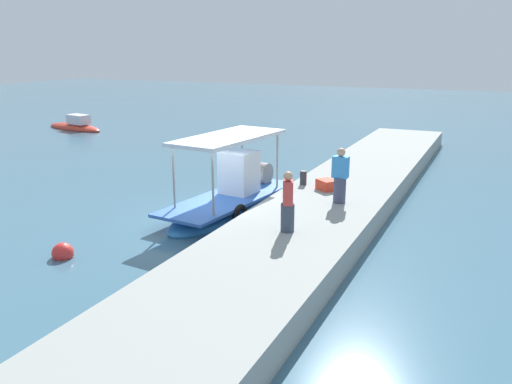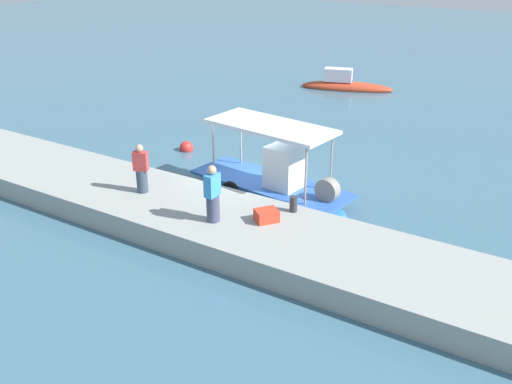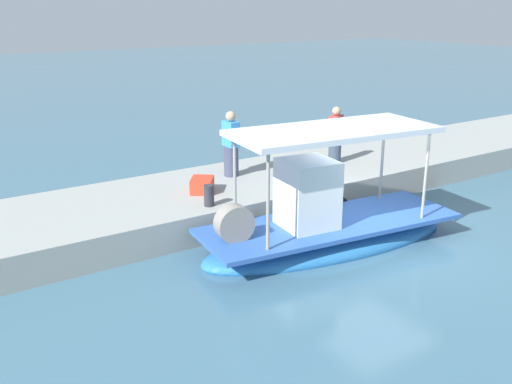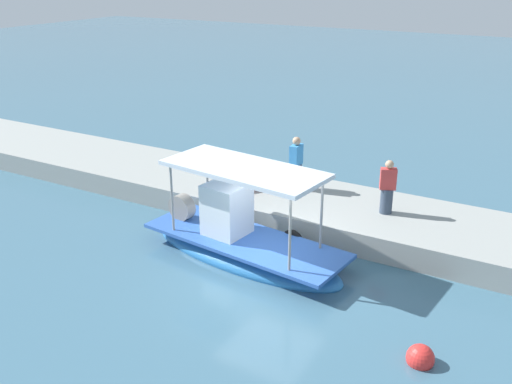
# 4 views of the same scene
# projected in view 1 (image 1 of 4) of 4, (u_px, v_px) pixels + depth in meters

# --- Properties ---
(ground_plane) EXTENTS (120.00, 120.00, 0.00)m
(ground_plane) POSITION_uv_depth(u_px,v_px,m) (206.00, 220.00, 17.97)
(ground_plane) COLOR #3F687E
(dock_quay) EXTENTS (36.00, 3.65, 0.74)m
(dock_quay) POSITION_uv_depth(u_px,v_px,m) (311.00, 224.00, 16.39)
(dock_quay) COLOR #979B97
(dock_quay) RESTS_ON ground_plane
(main_fishing_boat) EXTENTS (6.42, 2.72, 3.04)m
(main_fishing_boat) POSITION_uv_depth(u_px,v_px,m) (231.00, 199.00, 18.72)
(main_fishing_boat) COLOR #2B74BB
(main_fishing_boat) RESTS_ON ground_plane
(fisherman_near_bollard) EXTENTS (0.53, 0.48, 1.66)m
(fisherman_near_bollard) POSITION_uv_depth(u_px,v_px,m) (288.00, 205.00, 14.41)
(fisherman_near_bollard) COLOR #354254
(fisherman_near_bollard) RESTS_ON dock_quay
(fisherman_by_crate) EXTENTS (0.39, 0.50, 1.77)m
(fisherman_by_crate) POSITION_uv_depth(u_px,v_px,m) (340.00, 178.00, 17.06)
(fisherman_by_crate) COLOR #3F445F
(fisherman_by_crate) RESTS_ON dock_quay
(mooring_bollard) EXTENTS (0.24, 0.24, 0.50)m
(mooring_bollard) POSITION_uv_depth(u_px,v_px,m) (303.00, 178.00, 19.45)
(mooring_bollard) COLOR #2D2D33
(mooring_bollard) RESTS_ON dock_quay
(cargo_crate) EXTENTS (0.82, 0.84, 0.36)m
(cargo_crate) POSITION_uv_depth(u_px,v_px,m) (327.00, 185.00, 18.75)
(cargo_crate) COLOR red
(cargo_crate) RESTS_ON dock_quay
(marker_buoy) EXTENTS (0.59, 0.59, 0.59)m
(marker_buoy) POSITION_uv_depth(u_px,v_px,m) (63.00, 253.00, 14.74)
(marker_buoy) COLOR red
(marker_buoy) RESTS_ON ground_plane
(moored_boat_near) EXTENTS (2.49, 5.37, 1.28)m
(moored_boat_near) POSITION_uv_depth(u_px,v_px,m) (75.00, 127.00, 37.30)
(moored_boat_near) COLOR red
(moored_boat_near) RESTS_ON ground_plane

